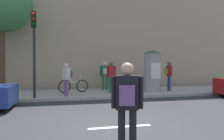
% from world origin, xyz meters
% --- Properties ---
extents(ground_plane, '(80.00, 80.00, 0.00)m').
position_xyz_m(ground_plane, '(0.00, 0.00, 0.00)').
color(ground_plane, '#2B2B2D').
extents(sidewalk_curb, '(36.00, 4.00, 0.15)m').
position_xyz_m(sidewalk_curb, '(0.00, 7.00, 0.07)').
color(sidewalk_curb, '#9E9B93').
rests_on(sidewalk_curb, ground_plane).
extents(lane_markings, '(25.80, 0.16, 0.01)m').
position_xyz_m(lane_markings, '(0.00, 0.00, 0.00)').
color(lane_markings, silver).
rests_on(lane_markings, ground_plane).
extents(building_backdrop, '(36.00, 5.00, 10.00)m').
position_xyz_m(building_backdrop, '(0.00, 12.00, 5.00)').
color(building_backdrop, tan).
rests_on(building_backdrop, ground_plane).
extents(traffic_light, '(0.24, 0.45, 4.09)m').
position_xyz_m(traffic_light, '(-2.74, 5.24, 2.91)').
color(traffic_light, black).
rests_on(traffic_light, sidewalk_curb).
extents(poster_column, '(1.05, 1.05, 2.46)m').
position_xyz_m(poster_column, '(3.74, 6.30, 1.40)').
color(poster_column, gray).
rests_on(poster_column, sidewalk_curb).
extents(street_tree, '(3.52, 3.52, 6.40)m').
position_xyz_m(street_tree, '(-4.73, 7.76, 5.00)').
color(street_tree, '#4C3826').
rests_on(street_tree, sidewalk_curb).
extents(pedestrian_in_dark_shirt, '(0.58, 0.47, 1.78)m').
position_xyz_m(pedestrian_in_dark_shirt, '(-0.43, -2.02, 1.07)').
color(pedestrian_in_dark_shirt, black).
rests_on(pedestrian_in_dark_shirt, ground_plane).
extents(pedestrian_with_backpack, '(0.26, 0.64, 1.64)m').
position_xyz_m(pedestrian_with_backpack, '(1.70, 8.49, 1.11)').
color(pedestrian_with_backpack, '#4C4C51').
rests_on(pedestrian_with_backpack, sidewalk_curb).
extents(pedestrian_tallest, '(0.60, 0.48, 1.77)m').
position_xyz_m(pedestrian_tallest, '(1.29, 6.37, 1.22)').
color(pedestrian_tallest, '#1E5938').
rests_on(pedestrian_tallest, sidewalk_curb).
extents(pedestrian_in_light_jacket, '(0.49, 0.54, 1.66)m').
position_xyz_m(pedestrian_in_light_jacket, '(-1.22, 5.63, 1.14)').
color(pedestrian_in_light_jacket, '#724C84').
rests_on(pedestrian_in_light_jacket, sidewalk_curb).
extents(pedestrian_with_bag, '(0.45, 0.64, 1.78)m').
position_xyz_m(pedestrian_with_bag, '(4.96, 6.58, 1.22)').
color(pedestrian_with_bag, navy).
rests_on(pedestrian_with_bag, sidewalk_curb).
extents(pedestrian_in_red_top, '(0.64, 0.38, 1.77)m').
position_xyz_m(pedestrian_in_red_top, '(1.21, 7.76, 1.22)').
color(pedestrian_in_red_top, '#1E5938').
rests_on(pedestrian_in_red_top, sidewalk_curb).
extents(bicycle_leaning, '(1.73, 0.50, 1.09)m').
position_xyz_m(bicycle_leaning, '(-0.78, 7.01, 0.54)').
color(bicycle_leaning, black).
rests_on(bicycle_leaning, sidewalk_curb).
extents(bicycle_upright, '(1.77, 0.11, 1.09)m').
position_xyz_m(bicycle_upright, '(3.04, 8.31, 0.54)').
color(bicycle_upright, black).
rests_on(bicycle_upright, sidewalk_curb).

